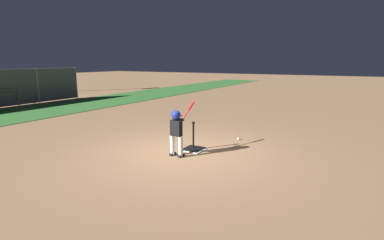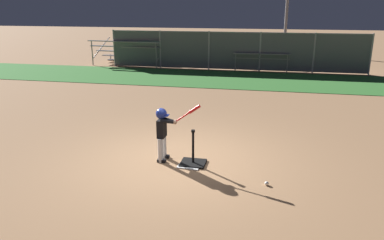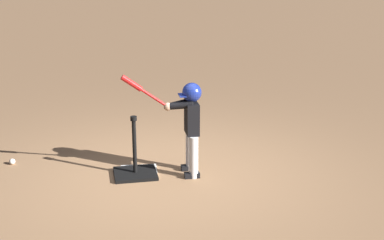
# 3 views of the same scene
# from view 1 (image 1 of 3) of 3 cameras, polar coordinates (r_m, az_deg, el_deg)

# --- Properties ---
(ground_plane) EXTENTS (90.00, 90.00, 0.00)m
(ground_plane) POSITION_cam_1_polar(r_m,az_deg,el_deg) (7.50, -1.79, -6.21)
(ground_plane) COLOR #99704C
(home_plate) EXTENTS (0.47, 0.47, 0.02)m
(home_plate) POSITION_cam_1_polar(r_m,az_deg,el_deg) (7.66, 0.51, -5.77)
(home_plate) COLOR white
(home_plate) RESTS_ON ground_plane
(batting_tee) EXTENTS (0.50, 0.45, 0.73)m
(batting_tee) POSITION_cam_1_polar(r_m,az_deg,el_deg) (7.71, 0.25, -5.07)
(batting_tee) COLOR black
(batting_tee) RESTS_ON ground_plane
(batter_child) EXTENTS (0.92, 0.35, 1.24)m
(batter_child) POSITION_cam_1_polar(r_m,az_deg,el_deg) (7.07, -2.88, -1.35)
(batter_child) COLOR silver
(batter_child) RESTS_ON ground_plane
(baseball) EXTENTS (0.07, 0.07, 0.07)m
(baseball) POSITION_cam_1_polar(r_m,az_deg,el_deg) (8.74, 8.83, -3.56)
(baseball) COLOR white
(baseball) RESTS_ON ground_plane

